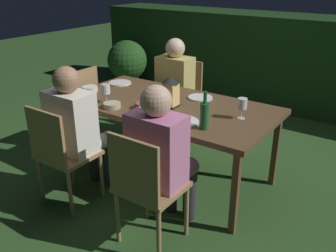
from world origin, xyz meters
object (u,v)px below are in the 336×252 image
(person_in_mustard, at_px, (172,86))
(bowl_olives, at_px, (144,105))
(chair_side_left_a, at_px, (61,152))
(person_in_cream, at_px, (78,126))
(wine_glass_a, at_px, (106,90))
(wine_glass_c, at_px, (75,83))
(chair_side_right_a, at_px, (181,95))
(bowl_salad, at_px, (90,89))
(wine_glass_b, at_px, (242,105))
(plate_b, at_px, (200,98))
(bowl_bread, at_px, (112,105))
(chair_head_near, at_px, (78,103))
(plate_a, at_px, (182,122))
(plate_c, at_px, (120,83))
(person_in_pink, at_px, (162,154))
(green_bottle_on_table, at_px, (204,115))
(potted_plant_by_hedge, at_px, (127,63))
(chair_side_left_b, at_px, (145,185))
(lantern_centerpiece, at_px, (171,90))
(dining_table, at_px, (168,109))

(person_in_mustard, relative_size, bowl_olives, 7.57)
(chair_side_left_a, bearing_deg, person_in_cream, 90.00)
(wine_glass_a, height_order, wine_glass_c, same)
(person_in_mustard, bearing_deg, chair_side_right_a, 90.00)
(bowl_salad, bearing_deg, wine_glass_b, 6.95)
(plate_b, xyz_separation_m, bowl_bread, (-0.50, -0.64, 0.02))
(chair_head_near, xyz_separation_m, wine_glass_b, (1.87, 0.04, 0.36))
(person_in_mustard, relative_size, plate_a, 4.42)
(chair_side_left_a, relative_size, bowl_bread, 5.97)
(chair_side_left_a, height_order, person_in_cream, person_in_cream)
(person_in_cream, distance_m, plate_c, 0.96)
(wine_glass_b, height_order, plate_c, wine_glass_b)
(chair_side_left_a, relative_size, plate_c, 3.76)
(person_in_cream, distance_m, person_in_pink, 0.85)
(wine_glass_b, bearing_deg, chair_side_right_a, 142.88)
(person_in_cream, distance_m, green_bottle_on_table, 1.05)
(chair_side_left_a, relative_size, person_in_pink, 0.76)
(potted_plant_by_hedge, bearing_deg, plate_b, -34.22)
(plate_c, bearing_deg, person_in_pink, -37.19)
(chair_side_left_b, relative_size, wine_glass_c, 5.15)
(person_in_mustard, xyz_separation_m, bowl_salad, (-0.40, -0.82, 0.11))
(person_in_mustard, bearing_deg, plate_a, -52.02)
(lantern_centerpiece, distance_m, potted_plant_by_hedge, 2.75)
(chair_side_left_a, xyz_separation_m, person_in_cream, (0.00, 0.20, 0.15))
(person_in_cream, height_order, chair_head_near, person_in_cream)
(chair_side_left_a, distance_m, bowl_olives, 0.78)
(chair_side_left_a, relative_size, bowl_salad, 5.81)
(plate_a, height_order, bowl_salad, bowl_salad)
(chair_side_left_a, xyz_separation_m, bowl_salad, (-0.40, 0.73, 0.26))
(chair_side_right_a, height_order, bowl_salad, chair_side_right_a)
(person_in_cream, distance_m, potted_plant_by_hedge, 2.88)
(chair_head_near, height_order, plate_c, chair_head_near)
(chair_side_right_a, distance_m, person_in_mustard, 0.25)
(plate_a, xyz_separation_m, bowl_salad, (-1.17, 0.16, 0.02))
(plate_c, relative_size, bowl_olives, 1.52)
(plate_a, bearing_deg, chair_side_left_a, -143.11)
(person_in_pink, height_order, wine_glass_b, person_in_pink)
(person_in_pink, height_order, plate_b, person_in_pink)
(plate_c, xyz_separation_m, bowl_salad, (-0.07, -0.36, 0.02))
(lantern_centerpiece, xyz_separation_m, wine_glass_c, (-0.92, -0.25, -0.03))
(lantern_centerpiece, bearing_deg, person_in_mustard, 123.77)
(chair_head_near, bearing_deg, lantern_centerpiece, -2.35)
(lantern_centerpiece, xyz_separation_m, bowl_bread, (-0.40, -0.31, -0.12))
(chair_side_left_b, height_order, plate_a, chair_side_left_b)
(person_in_mustard, distance_m, chair_side_left_b, 1.78)
(chair_head_near, bearing_deg, person_in_pink, -22.83)
(lantern_centerpiece, xyz_separation_m, bowl_salad, (-0.89, -0.09, -0.12))
(green_bottle_on_table, bearing_deg, chair_head_near, 169.94)
(person_in_pink, xyz_separation_m, wine_glass_a, (-0.89, 0.39, 0.20))
(dining_table, bearing_deg, plate_a, -41.37)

